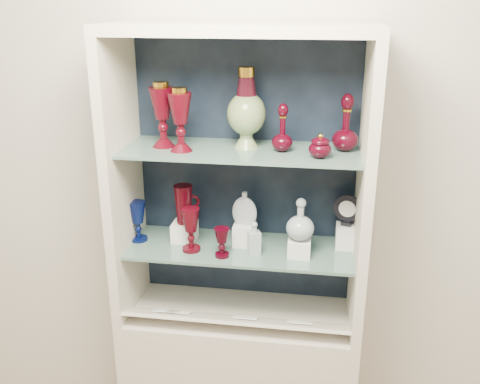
# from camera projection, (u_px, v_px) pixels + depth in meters

# --- Properties ---
(wall_back) EXTENTS (3.50, 0.02, 2.80)m
(wall_back) POSITION_uv_depth(u_px,v_px,m) (248.00, 153.00, 2.29)
(wall_back) COLOR beige
(wall_back) RESTS_ON ground
(cabinet_base) EXTENTS (1.00, 0.40, 0.75)m
(cabinet_base) POSITION_uv_depth(u_px,v_px,m) (240.00, 383.00, 2.43)
(cabinet_base) COLOR beige
(cabinet_base) RESTS_ON ground
(cabinet_back_panel) EXTENTS (0.98, 0.02, 1.15)m
(cabinet_back_panel) POSITION_uv_depth(u_px,v_px,m) (247.00, 172.00, 2.29)
(cabinet_back_panel) COLOR black
(cabinet_back_panel) RESTS_ON cabinet_base
(cabinet_side_left) EXTENTS (0.04, 0.40, 1.15)m
(cabinet_side_left) POSITION_uv_depth(u_px,v_px,m) (124.00, 180.00, 2.18)
(cabinet_side_left) COLOR beige
(cabinet_side_left) RESTS_ON cabinet_base
(cabinet_side_right) EXTENTS (0.04, 0.40, 1.15)m
(cabinet_side_right) POSITION_uv_depth(u_px,v_px,m) (364.00, 192.00, 2.04)
(cabinet_side_right) COLOR beige
(cabinet_side_right) RESTS_ON cabinet_base
(cabinet_top_cap) EXTENTS (1.00, 0.40, 0.04)m
(cabinet_top_cap) POSITION_uv_depth(u_px,v_px,m) (240.00, 29.00, 1.91)
(cabinet_top_cap) COLOR beige
(cabinet_top_cap) RESTS_ON cabinet_side_left
(shelf_lower) EXTENTS (0.92, 0.34, 0.01)m
(shelf_lower) POSITION_uv_depth(u_px,v_px,m) (241.00, 248.00, 2.22)
(shelf_lower) COLOR slate
(shelf_lower) RESTS_ON cabinet_side_left
(shelf_upper) EXTENTS (0.92, 0.34, 0.01)m
(shelf_upper) POSITION_uv_depth(u_px,v_px,m) (241.00, 151.00, 2.08)
(shelf_upper) COLOR slate
(shelf_upper) RESTS_ON cabinet_side_left
(label_ledge) EXTENTS (0.92, 0.17, 0.09)m
(label_ledge) POSITION_uv_depth(u_px,v_px,m) (236.00, 320.00, 2.19)
(label_ledge) COLOR beige
(label_ledge) RESTS_ON cabinet_base
(label_card_0) EXTENTS (0.10, 0.06, 0.03)m
(label_card_0) POSITION_uv_depth(u_px,v_px,m) (179.00, 312.00, 2.22)
(label_card_0) COLOR white
(label_card_0) RESTS_ON label_ledge
(label_card_1) EXTENTS (0.10, 0.06, 0.03)m
(label_card_1) POSITION_uv_depth(u_px,v_px,m) (245.00, 318.00, 2.18)
(label_card_1) COLOR white
(label_card_1) RESTS_ON label_ledge
(label_card_2) EXTENTS (0.10, 0.06, 0.03)m
(label_card_2) POSITION_uv_depth(u_px,v_px,m) (300.00, 322.00, 2.15)
(label_card_2) COLOR white
(label_card_2) RESTS_ON label_ledge
(label_card_3) EXTENTS (0.10, 0.06, 0.03)m
(label_card_3) POSITION_uv_depth(u_px,v_px,m) (167.00, 311.00, 2.23)
(label_card_3) COLOR white
(label_card_3) RESTS_ON label_ledge
(pedestal_lamp_left) EXTENTS (0.12, 0.12, 0.24)m
(pedestal_lamp_left) POSITION_uv_depth(u_px,v_px,m) (180.00, 120.00, 2.02)
(pedestal_lamp_left) COLOR #4B0711
(pedestal_lamp_left) RESTS_ON shelf_upper
(pedestal_lamp_right) EXTENTS (0.12, 0.12, 0.25)m
(pedestal_lamp_right) POSITION_uv_depth(u_px,v_px,m) (162.00, 115.00, 2.07)
(pedestal_lamp_right) COLOR #4B0711
(pedestal_lamp_right) RESTS_ON shelf_upper
(enamel_urn) EXTENTS (0.16, 0.16, 0.31)m
(enamel_urn) POSITION_uv_depth(u_px,v_px,m) (246.00, 108.00, 2.06)
(enamel_urn) COLOR #0A4616
(enamel_urn) RESTS_ON shelf_upper
(ruby_decanter_a) EXTENTS (0.11, 0.11, 0.21)m
(ruby_decanter_a) POSITION_uv_depth(u_px,v_px,m) (283.00, 125.00, 2.02)
(ruby_decanter_a) COLOR #3D0310
(ruby_decanter_a) RESTS_ON shelf_upper
(ruby_decanter_b) EXTENTS (0.11, 0.11, 0.23)m
(ruby_decanter_b) POSITION_uv_depth(u_px,v_px,m) (346.00, 121.00, 2.02)
(ruby_decanter_b) COLOR #3D0310
(ruby_decanter_b) RESTS_ON shelf_upper
(lidded_bowl) EXTENTS (0.10, 0.10, 0.09)m
(lidded_bowl) POSITION_uv_depth(u_px,v_px,m) (320.00, 145.00, 1.95)
(lidded_bowl) COLOR #3D0310
(lidded_bowl) RESTS_ON shelf_upper
(cobalt_goblet) EXTENTS (0.08, 0.08, 0.17)m
(cobalt_goblet) POSITION_uv_depth(u_px,v_px,m) (138.00, 221.00, 2.25)
(cobalt_goblet) COLOR #050E42
(cobalt_goblet) RESTS_ON shelf_lower
(ruby_goblet_tall) EXTENTS (0.08, 0.08, 0.18)m
(ruby_goblet_tall) POSITION_uv_depth(u_px,v_px,m) (191.00, 230.00, 2.16)
(ruby_goblet_tall) COLOR #4B0711
(ruby_goblet_tall) RESTS_ON shelf_lower
(ruby_goblet_small) EXTENTS (0.07, 0.07, 0.12)m
(ruby_goblet_small) POSITION_uv_depth(u_px,v_px,m) (222.00, 243.00, 2.12)
(ruby_goblet_small) COLOR #3D0310
(ruby_goblet_small) RESTS_ON shelf_lower
(riser_ruby_pitcher) EXTENTS (0.10, 0.10, 0.08)m
(riser_ruby_pitcher) POSITION_uv_depth(u_px,v_px,m) (185.00, 231.00, 2.27)
(riser_ruby_pitcher) COLOR silver
(riser_ruby_pitcher) RESTS_ON shelf_lower
(ruby_pitcher) EXTENTS (0.15, 0.12, 0.17)m
(ruby_pitcher) POSITION_uv_depth(u_px,v_px,m) (184.00, 204.00, 2.23)
(ruby_pitcher) COLOR #4B0711
(ruby_pitcher) RESTS_ON riser_ruby_pitcher
(clear_square_bottle) EXTENTS (0.06, 0.06, 0.14)m
(clear_square_bottle) POSITION_uv_depth(u_px,v_px,m) (254.00, 238.00, 2.14)
(clear_square_bottle) COLOR #909DA6
(clear_square_bottle) RESTS_ON shelf_lower
(riser_flat_flask) EXTENTS (0.09, 0.09, 0.09)m
(riser_flat_flask) POSITION_uv_depth(u_px,v_px,m) (244.00, 234.00, 2.23)
(riser_flat_flask) COLOR silver
(riser_flat_flask) RESTS_ON shelf_lower
(flat_flask) EXTENTS (0.11, 0.06, 0.15)m
(flat_flask) POSITION_uv_depth(u_px,v_px,m) (245.00, 208.00, 2.19)
(flat_flask) COLOR #A7B2BA
(flat_flask) RESTS_ON riser_flat_flask
(riser_clear_round_decanter) EXTENTS (0.09, 0.09, 0.07)m
(riser_clear_round_decanter) POSITION_uv_depth(u_px,v_px,m) (299.00, 247.00, 2.14)
(riser_clear_round_decanter) COLOR silver
(riser_clear_round_decanter) RESTS_ON shelf_lower
(clear_round_decanter) EXTENTS (0.12, 0.12, 0.17)m
(clear_round_decanter) POSITION_uv_depth(u_px,v_px,m) (300.00, 220.00, 2.10)
(clear_round_decanter) COLOR #909DA6
(clear_round_decanter) RESTS_ON riser_clear_round_decanter
(riser_cameo_medallion) EXTENTS (0.08, 0.08, 0.10)m
(riser_cameo_medallion) POSITION_uv_depth(u_px,v_px,m) (346.00, 236.00, 2.20)
(riser_cameo_medallion) COLOR silver
(riser_cameo_medallion) RESTS_ON shelf_lower
(cameo_medallion) EXTENTS (0.12, 0.07, 0.13)m
(cameo_medallion) POSITION_uv_depth(u_px,v_px,m) (347.00, 210.00, 2.16)
(cameo_medallion) COLOR black
(cameo_medallion) RESTS_ON riser_cameo_medallion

